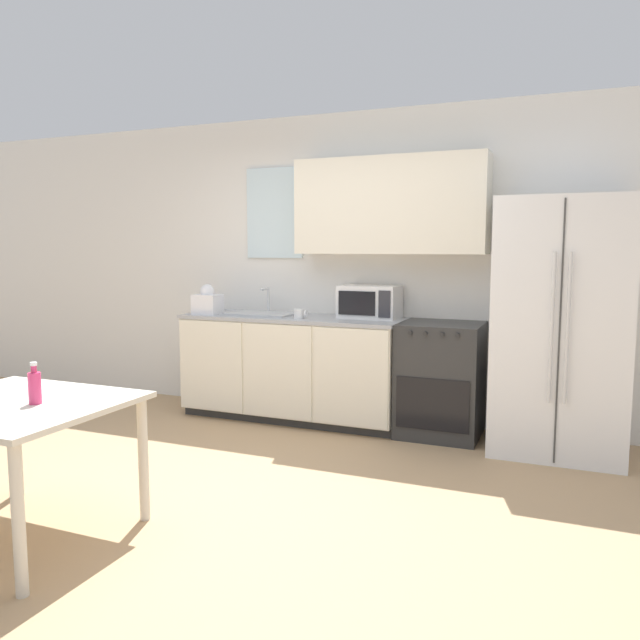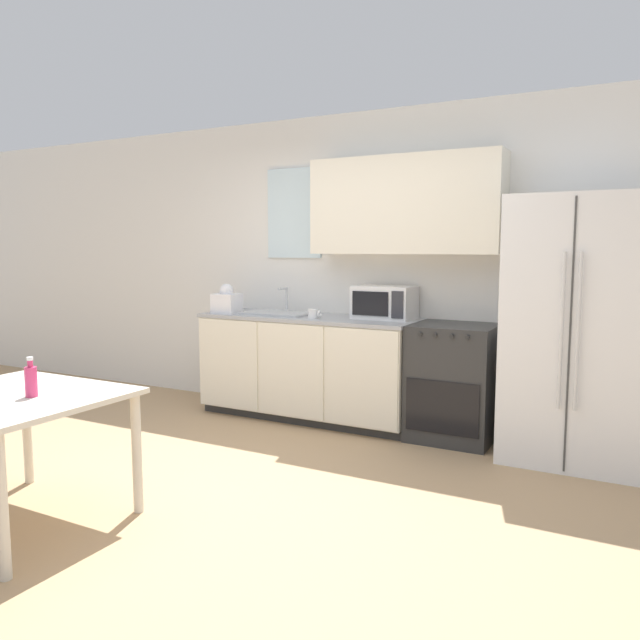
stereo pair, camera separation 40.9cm
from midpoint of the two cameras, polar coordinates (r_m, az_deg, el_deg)
ground_plane at (r=4.10m, az=-4.97°, el=-15.21°), size 12.00×12.00×0.00m
wall_back at (r=5.55m, az=6.88°, el=5.77°), size 12.00×0.38×2.70m
kitchen_counter at (r=5.56m, az=1.06°, el=-4.33°), size 1.98×0.65×0.92m
oven_range at (r=5.12m, az=14.38°, el=-5.56°), size 0.65×0.61×0.92m
refrigerator at (r=4.84m, az=24.68°, el=-0.88°), size 0.94×0.78×1.88m
kitchen_sink at (r=5.65m, az=-1.77°, el=0.70°), size 0.62×0.39×0.24m
microwave at (r=5.31m, az=8.12°, el=1.60°), size 0.50×0.33×0.28m
coffee_mug at (r=5.28m, az=1.64°, el=0.56°), size 0.11×0.08×0.08m
grocery_bag_0 at (r=5.75m, az=-6.53°, el=1.74°), size 0.23×0.20×0.27m
dining_table at (r=3.73m, az=-23.45°, el=-7.72°), size 1.08×0.96×0.73m
drink_bottle at (r=3.59m, az=-22.01°, el=-5.18°), size 0.06×0.06×0.22m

